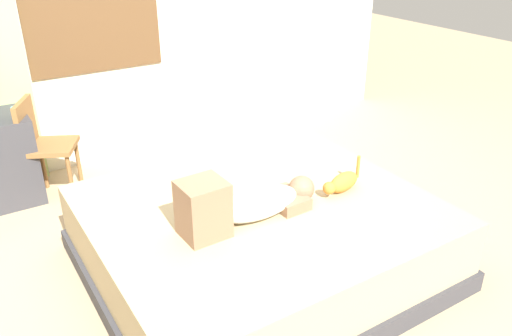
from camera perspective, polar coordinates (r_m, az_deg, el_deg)
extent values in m
plane|color=tan|center=(3.63, -1.69, -10.74)|extent=(16.00, 16.00, 0.00)
cube|color=beige|center=(5.06, -15.84, 16.96)|extent=(6.40, 0.12, 2.90)
cube|color=brown|center=(4.93, -17.86, 17.33)|extent=(1.20, 0.02, 1.26)
cube|color=white|center=(4.93, -17.85, 17.33)|extent=(1.12, 0.02, 1.18)
cube|color=#38383D|center=(3.57, 0.36, -10.04)|extent=(2.16, 1.95, 0.14)
cube|color=tan|center=(3.43, 0.37, -6.64)|extent=(2.10, 1.89, 0.36)
ellipsoid|color=silver|center=(3.17, 0.24, -3.94)|extent=(0.57, 0.28, 0.17)
sphere|color=#8C664C|center=(3.35, 5.06, -2.29)|extent=(0.17, 0.17, 0.17)
cube|color=#8C664C|center=(2.96, -5.88, -4.56)|extent=(0.27, 0.25, 0.34)
cube|color=#8C664C|center=(3.30, 3.40, -3.53)|extent=(0.21, 0.29, 0.08)
ellipsoid|color=#C67A2D|center=(3.51, 9.69, -1.54)|extent=(0.28, 0.16, 0.13)
sphere|color=#C67A2D|center=(3.40, 8.09, -2.23)|extent=(0.08, 0.08, 0.08)
cylinder|color=#C67A2D|center=(3.59, 11.24, 0.15)|extent=(0.03, 0.03, 0.16)
cylinder|color=teal|center=(4.51, -25.08, 5.63)|extent=(0.06, 0.06, 0.09)
cylinder|color=brown|center=(4.78, -19.05, 0.45)|extent=(0.04, 0.04, 0.44)
cylinder|color=brown|center=(4.51, -19.84, -1.22)|extent=(0.04, 0.04, 0.44)
cylinder|color=brown|center=(4.86, -22.52, 0.29)|extent=(0.04, 0.04, 0.44)
cylinder|color=brown|center=(4.60, -23.50, -1.35)|extent=(0.04, 0.04, 0.44)
cube|color=brown|center=(4.59, -21.71, 2.24)|extent=(0.51, 0.51, 0.04)
cube|color=brown|center=(4.57, -24.19, 4.53)|extent=(0.21, 0.36, 0.38)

